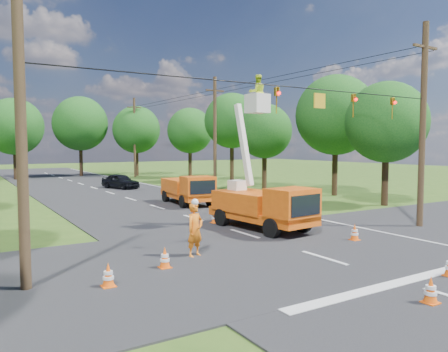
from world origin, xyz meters
TOP-DOWN VIEW (x-y plane):
  - ground at (0.00, 20.00)m, footprint 140.00×140.00m
  - road_main at (0.00, 20.00)m, footprint 12.00×100.00m
  - road_cross at (0.00, 2.00)m, footprint 56.00×10.00m
  - stop_bar at (0.00, -3.20)m, footprint 9.00×0.45m
  - edge_line at (5.60, 20.00)m, footprint 0.12×90.00m
  - bucket_truck at (1.41, 5.51)m, footprint 2.74×5.90m
  - second_truck at (2.42, 15.33)m, footprint 2.58×5.60m
  - ground_worker at (-3.75, 2.72)m, footprint 0.83×0.68m
  - distant_car at (2.03, 28.40)m, footprint 2.96×4.40m
  - traffic_cone_0 at (-0.87, -4.64)m, footprint 0.38×0.38m
  - traffic_cone_2 at (0.28, 8.13)m, footprint 0.38×0.38m
  - traffic_cone_3 at (3.07, 10.73)m, footprint 0.38×0.38m
  - traffic_cone_4 at (-5.32, 1.88)m, footprint 0.38×0.38m
  - traffic_cone_5 at (-7.48, 0.96)m, footprint 0.38×0.38m
  - traffic_cone_7 at (3.52, 17.03)m, footprint 0.38×0.38m
  - traffic_cone_8 at (3.25, 1.49)m, footprint 0.38×0.38m
  - pole_right_near at (8.50, 2.00)m, footprint 1.80×0.30m
  - pole_right_mid at (8.50, 22.00)m, footprint 1.80×0.30m
  - pole_right_far at (8.50, 42.00)m, footprint 1.80×0.30m
  - pole_left at (-9.50, 2.00)m, footprint 0.30×0.30m
  - signal_span at (2.23, 1.99)m, footprint 18.00×0.29m
  - tree_right_a at (13.50, 8.00)m, footprint 5.40×5.40m
  - tree_right_b at (15.00, 14.00)m, footprint 6.40×6.40m
  - tree_right_c at (13.20, 21.00)m, footprint 5.00×5.00m
  - tree_right_d at (14.80, 29.00)m, footprint 6.00×6.00m
  - tree_right_e at (13.80, 37.00)m, footprint 5.60×5.60m
  - tree_far_a at (-5.00, 45.00)m, footprint 6.60×6.60m
  - tree_far_b at (3.00, 47.00)m, footprint 7.00×7.00m
  - tree_far_c at (9.50, 44.00)m, footprint 6.20×6.20m

SIDE VIEW (x-z plane):
  - ground at x=0.00m, z-range 0.00..0.00m
  - road_main at x=0.00m, z-range -0.03..0.03m
  - road_cross at x=0.00m, z-range -0.04..0.04m
  - stop_bar at x=0.00m, z-range -0.01..0.01m
  - edge_line at x=5.60m, z-range -0.01..0.01m
  - traffic_cone_0 at x=-0.87m, z-range 0.00..0.71m
  - traffic_cone_2 at x=0.28m, z-range 0.00..0.71m
  - traffic_cone_3 at x=3.07m, z-range 0.00..0.71m
  - traffic_cone_4 at x=-5.32m, z-range 0.00..0.71m
  - traffic_cone_5 at x=-7.48m, z-range 0.00..0.71m
  - traffic_cone_7 at x=3.52m, z-range 0.00..0.71m
  - traffic_cone_8 at x=3.25m, z-range 0.00..0.71m
  - distant_car at x=2.03m, z-range 0.00..1.39m
  - ground_worker at x=-3.75m, z-range 0.00..1.98m
  - second_truck at x=2.42m, z-range 0.04..2.08m
  - bucket_truck at x=1.41m, z-range -2.12..5.29m
  - pole_left at x=-9.50m, z-range 0.00..9.00m
  - pole_right_near at x=8.50m, z-range 0.11..10.11m
  - pole_right_mid at x=8.50m, z-range 0.11..10.11m
  - pole_right_far at x=8.50m, z-range 0.11..10.11m
  - tree_right_c at x=13.20m, z-range 1.40..9.23m
  - tree_right_a at x=13.50m, z-range 1.42..9.70m
  - tree_right_e at x=13.80m, z-range 1.50..10.12m
  - signal_span at x=2.23m, z-range 5.34..6.41m
  - tree_far_c at x=9.50m, z-range 1.47..10.65m
  - tree_far_a at x=-5.00m, z-range 1.44..10.94m
  - tree_right_b at x=15.00m, z-range 1.61..11.26m
  - tree_right_d at x=14.80m, z-range 1.83..11.53m
  - tree_far_b at x=3.00m, z-range 1.65..11.97m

